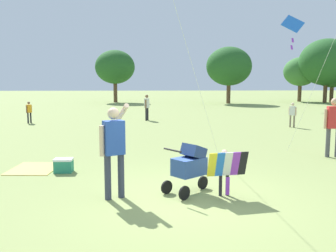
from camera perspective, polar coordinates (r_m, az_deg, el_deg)
ground_plane at (r=7.47m, az=2.87°, el=-11.13°), size 120.00×120.00×0.00m
treeline_distant at (r=38.59m, az=22.05°, el=8.70°), size 30.72×6.36×6.33m
child_with_butterfly_kite at (r=7.59m, az=8.67°, el=-6.27°), size 0.82×0.42×0.94m
person_adult_flyer at (r=7.36m, az=-8.24°, el=-2.76°), size 0.58×0.70×1.88m
stroller at (r=7.74m, az=3.33°, el=-5.79°), size 1.03×0.92×1.03m
kite_green_novelty at (r=12.69m, az=18.59°, el=13.67°), size 1.33×1.39×4.34m
person_red_shirt at (r=20.74m, az=-20.34°, el=2.22°), size 0.26×0.31×1.12m
person_sitting_far at (r=12.15m, az=23.86°, el=0.49°), size 0.56×0.28×1.77m
person_couple_left at (r=20.75m, az=-3.23°, el=3.16°), size 0.28×0.44×1.42m
person_kid_running at (r=18.79m, az=18.38°, el=1.91°), size 0.31×0.28×1.18m
picnic_blanket at (r=10.46m, az=-19.61°, el=-6.09°), size 1.21×1.45×0.02m
cooler_box at (r=9.83m, az=-15.56°, el=-5.78°), size 0.45×0.33×0.35m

